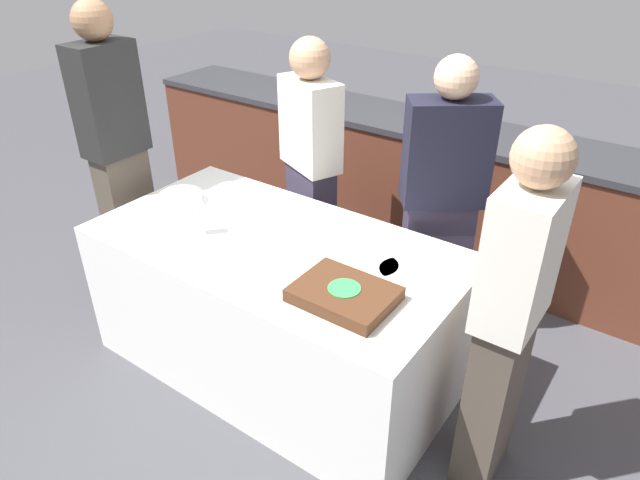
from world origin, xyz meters
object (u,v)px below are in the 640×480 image
plate_stack (181,198)px  person_cutting_cake (441,207)px  cake (344,295)px  person_seated_left (119,157)px  person_standing_back (311,169)px  person_seated_right (509,319)px  wine_glass (199,214)px

plate_stack → person_cutting_cake: bearing=29.2°
cake → plate_stack: 1.21m
person_cutting_cake → person_seated_left: (-1.64, -0.69, 0.11)m
person_cutting_cake → person_standing_back: (-0.82, -0.00, 0.00)m
person_seated_right → plate_stack: bearing=-90.9°
cake → wine_glass: wine_glass is taller
person_seated_right → person_standing_back: bearing=-116.0°
cake → person_seated_left: (-1.64, 0.20, 0.13)m
cake → person_seated_right: 0.63m
person_seated_right → cake: bearing=-71.7°
wine_glass → person_seated_left: size_ratio=0.09×
person_cutting_cake → person_seated_left: size_ratio=0.90×
plate_stack → person_seated_right: person_seated_right is taller
person_standing_back → person_seated_right: bearing=177.4°
cake → person_cutting_cake: size_ratio=0.28×
plate_stack → wine_glass: bearing=-27.5°
plate_stack → person_seated_left: 0.47m
person_cutting_cake → cake: bearing=53.1°
person_standing_back → wine_glass: bearing=110.3°
plate_stack → cake: bearing=-10.7°
person_cutting_cake → wine_glass: bearing=7.1°
wine_glass → person_cutting_cake: bearing=44.0°
plate_stack → person_cutting_cake: person_cutting_cake is taller
plate_stack → person_seated_left: person_seated_left is taller
cake → person_cutting_cake: (0.00, 0.89, 0.02)m
cake → person_standing_back: (-0.82, 0.89, 0.02)m
wine_glass → person_standing_back: bearing=86.9°
cake → plate_stack: (-1.19, 0.23, -0.00)m
wine_glass → person_seated_left: person_seated_left is taller
person_seated_left → person_cutting_cake: bearing=-67.1°
wine_glass → person_seated_left: 0.79m
person_seated_right → person_standing_back: size_ratio=1.00×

